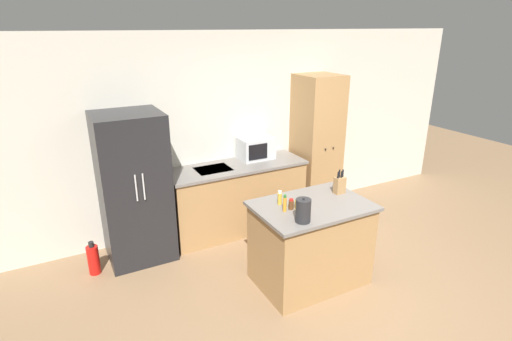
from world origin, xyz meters
name	(u,v)px	position (x,y,z in m)	size (l,w,h in m)	color
ground_plane	(357,302)	(0.00, 0.00, 0.00)	(14.00, 14.00, 0.00)	#846647
wall_back	(252,128)	(0.00, 2.33, 1.30)	(7.20, 0.06, 2.60)	beige
refrigerator	(134,188)	(-1.73, 1.95, 0.88)	(0.75, 0.72, 1.76)	black
back_counter	(237,197)	(-0.40, 1.99, 0.47)	(1.85, 0.65, 0.93)	#9E7547
pantry_cabinet	(316,146)	(0.88, 2.01, 1.01)	(0.56, 0.61, 2.02)	#9E7547
kitchen_island	(310,243)	(-0.21, 0.55, 0.46)	(1.19, 0.82, 0.92)	#9E7547
microwave	(256,148)	(-0.05, 2.12, 1.08)	(0.46, 0.33, 0.30)	#B2B5B7
knife_block	(340,185)	(0.22, 0.66, 1.02)	(0.11, 0.08, 0.27)	#9E7547
spice_bottle_tall_dark	(305,205)	(-0.36, 0.47, 0.97)	(0.05, 0.05, 0.12)	#B2281E
spice_bottle_short_red	(280,198)	(-0.51, 0.72, 0.98)	(0.05, 0.05, 0.15)	gold
spice_bottle_amber_oil	(285,204)	(-0.55, 0.55, 1.00)	(0.04, 0.04, 0.18)	orange
spice_bottle_green_herb	(297,204)	(-0.40, 0.55, 0.96)	(0.06, 0.06, 0.10)	gold
spice_bottle_pale_salt	(291,204)	(-0.47, 0.56, 0.97)	(0.05, 0.05, 0.11)	#563319
kettle	(303,211)	(-0.52, 0.28, 1.03)	(0.15, 0.15, 0.25)	#232326
fire_extinguisher	(93,259)	(-2.29, 1.79, 0.18)	(0.13, 0.13, 0.40)	red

